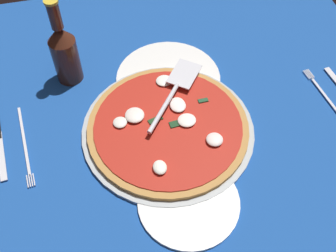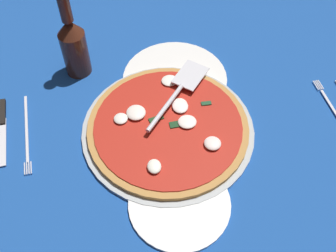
{
  "view_description": "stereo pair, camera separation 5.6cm",
  "coord_description": "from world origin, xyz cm",
  "px_view_note": "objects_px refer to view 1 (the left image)",
  "views": [
    {
      "loc": [
        -52.52,
        13.83,
        75.4
      ],
      "look_at": [
        1.03,
        1.11,
        2.26
      ],
      "focal_mm": 44.45,
      "sensor_mm": 36.0,
      "label": 1
    },
    {
      "loc": [
        -53.54,
        8.3,
        75.4
      ],
      "look_at": [
        1.03,
        1.11,
        2.26
      ],
      "focal_mm": 44.45,
      "sensor_mm": 36.0,
      "label": 2
    }
  ],
  "objects_px": {
    "dinner_plate_left": "(189,202)",
    "beer_bottle": "(64,51)",
    "dinner_plate_right": "(168,78)",
    "place_setting_far": "(12,143)",
    "pizza_server": "(174,90)",
    "pizza": "(168,126)"
  },
  "relations": [
    {
      "from": "dinner_plate_right",
      "to": "place_setting_far",
      "type": "height_order",
      "value": "place_setting_far"
    },
    {
      "from": "dinner_plate_left",
      "to": "dinner_plate_right",
      "type": "distance_m",
      "value": 0.34
    },
    {
      "from": "dinner_plate_left",
      "to": "beer_bottle",
      "type": "height_order",
      "value": "beer_bottle"
    },
    {
      "from": "dinner_plate_right",
      "to": "pizza",
      "type": "height_order",
      "value": "pizza"
    },
    {
      "from": "dinner_plate_right",
      "to": "pizza_server",
      "type": "xyz_separation_m",
      "value": [
        -0.07,
        0.0,
        0.04
      ]
    },
    {
      "from": "dinner_plate_right",
      "to": "beer_bottle",
      "type": "bearing_deg",
      "value": 75.12
    },
    {
      "from": "pizza",
      "to": "beer_bottle",
      "type": "bearing_deg",
      "value": 42.14
    },
    {
      "from": "place_setting_far",
      "to": "pizza_server",
      "type": "bearing_deg",
      "value": 89.83
    },
    {
      "from": "dinner_plate_left",
      "to": "dinner_plate_right",
      "type": "height_order",
      "value": "same"
    },
    {
      "from": "dinner_plate_right",
      "to": "place_setting_far",
      "type": "distance_m",
      "value": 0.39
    },
    {
      "from": "pizza",
      "to": "pizza_server",
      "type": "distance_m",
      "value": 0.09
    },
    {
      "from": "beer_bottle",
      "to": "dinner_plate_right",
      "type": "bearing_deg",
      "value": -104.88
    },
    {
      "from": "pizza_server",
      "to": "beer_bottle",
      "type": "distance_m",
      "value": 0.27
    },
    {
      "from": "dinner_plate_right",
      "to": "pizza_server",
      "type": "bearing_deg",
      "value": 177.68
    },
    {
      "from": "place_setting_far",
      "to": "beer_bottle",
      "type": "bearing_deg",
      "value": 133.92
    },
    {
      "from": "pizza",
      "to": "place_setting_far",
      "type": "xyz_separation_m",
      "value": [
        0.05,
        0.34,
        -0.02
      ]
    },
    {
      "from": "dinner_plate_left",
      "to": "place_setting_far",
      "type": "height_order",
      "value": "place_setting_far"
    },
    {
      "from": "pizza",
      "to": "pizza_server",
      "type": "height_order",
      "value": "pizza_server"
    },
    {
      "from": "dinner_plate_left",
      "to": "pizza",
      "type": "distance_m",
      "value": 0.18
    },
    {
      "from": "beer_bottle",
      "to": "dinner_plate_left",
      "type": "bearing_deg",
      "value": -154.0
    },
    {
      "from": "pizza_server",
      "to": "dinner_plate_left",
      "type": "bearing_deg",
      "value": -150.2
    },
    {
      "from": "pizza",
      "to": "pizza_server",
      "type": "bearing_deg",
      "value": -23.01
    }
  ]
}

